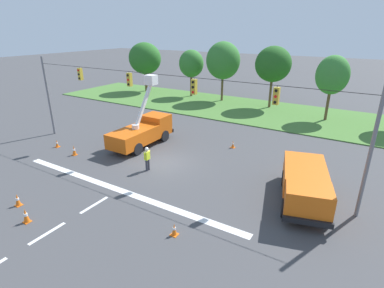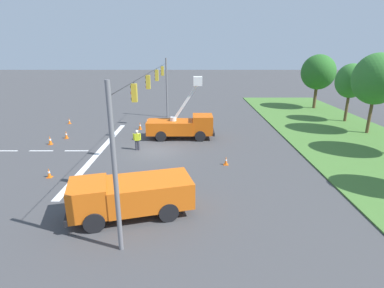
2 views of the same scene
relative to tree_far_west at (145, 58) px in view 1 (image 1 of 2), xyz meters
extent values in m
plane|color=#424244|center=(18.55, -20.62, -5.12)|extent=(200.00, 200.00, 0.00)
cube|color=#477533|center=(18.55, -2.62, -5.07)|extent=(56.00, 12.00, 0.10)
cube|color=silver|center=(18.55, -25.33, -5.11)|extent=(17.60, 0.50, 0.01)
cube|color=silver|center=(18.55, -27.33, -5.11)|extent=(0.20, 2.00, 0.01)
cube|color=silver|center=(18.55, -30.33, -5.11)|extent=(0.20, 2.00, 0.01)
cylinder|color=slate|center=(5.55, -20.62, -1.52)|extent=(0.20, 0.20, 7.20)
cylinder|color=slate|center=(31.55, -20.62, -1.52)|extent=(0.20, 0.20, 7.20)
cylinder|color=black|center=(18.55, -20.62, 1.48)|extent=(26.00, 0.03, 0.03)
cylinder|color=black|center=(10.41, -20.62, 1.43)|extent=(0.02, 0.02, 0.10)
cube|color=gold|center=(10.41, -20.62, 0.90)|extent=(0.32, 0.28, 0.96)
cylinder|color=red|center=(10.41, -20.78, 1.22)|extent=(0.16, 0.05, 0.16)
cylinder|color=black|center=(10.41, -20.78, 0.90)|extent=(0.16, 0.05, 0.16)
cylinder|color=black|center=(10.41, -20.78, 0.58)|extent=(0.16, 0.05, 0.16)
cylinder|color=black|center=(15.75, -20.62, 1.43)|extent=(0.02, 0.02, 0.10)
cube|color=gold|center=(15.75, -20.62, 0.90)|extent=(0.32, 0.28, 0.96)
cylinder|color=black|center=(15.75, -20.78, 1.22)|extent=(0.16, 0.05, 0.16)
cylinder|color=red|center=(15.75, -20.78, 0.90)|extent=(0.16, 0.05, 0.16)
cylinder|color=black|center=(15.75, -20.78, 0.58)|extent=(0.16, 0.05, 0.16)
cylinder|color=black|center=(21.24, -20.62, 1.43)|extent=(0.02, 0.02, 0.10)
cube|color=gold|center=(21.24, -20.62, 0.90)|extent=(0.32, 0.28, 0.96)
cylinder|color=black|center=(21.24, -20.78, 1.22)|extent=(0.16, 0.05, 0.16)
cylinder|color=black|center=(21.24, -20.78, 0.90)|extent=(0.16, 0.05, 0.16)
cylinder|color=red|center=(21.24, -20.78, 0.58)|extent=(0.16, 0.05, 0.16)
cylinder|color=black|center=(26.55, -20.62, 1.43)|extent=(0.02, 0.02, 0.10)
cube|color=gold|center=(26.55, -20.62, 0.90)|extent=(0.32, 0.28, 0.96)
cylinder|color=black|center=(26.55, -20.78, 1.22)|extent=(0.16, 0.05, 0.16)
cylinder|color=red|center=(26.55, -20.78, 0.90)|extent=(0.16, 0.05, 0.16)
cylinder|color=black|center=(26.55, -20.78, 0.58)|extent=(0.16, 0.05, 0.16)
cylinder|color=brown|center=(0.00, 0.00, -3.66)|extent=(0.42, 0.42, 2.91)
ellipsoid|color=#286623|center=(0.00, 0.00, 0.02)|extent=(5.22, 4.51, 4.76)
cylinder|color=brown|center=(8.12, 0.48, -3.49)|extent=(0.32, 0.32, 3.25)
ellipsoid|color=#33752D|center=(8.12, 0.48, -0.35)|extent=(3.58, 3.35, 3.85)
cylinder|color=brown|center=(13.25, 0.22, -3.35)|extent=(0.30, 0.30, 3.53)
ellipsoid|color=#33752D|center=(13.25, 0.22, 0.35)|extent=(4.56, 4.40, 4.91)
cylinder|color=brown|center=(20.11, -0.09, -3.32)|extent=(0.31, 0.31, 3.58)
ellipsoid|color=#235B1E|center=(20.11, -0.09, 0.31)|extent=(4.35, 4.20, 4.28)
cylinder|color=brown|center=(27.15, -2.39, -3.36)|extent=(0.30, 0.30, 3.52)
ellipsoid|color=#387F33|center=(27.15, -2.39, -0.17)|extent=(3.37, 2.97, 4.04)
cube|color=#D6560F|center=(14.81, -19.63, -4.00)|extent=(2.28, 4.35, 1.22)
cube|color=#D6560F|center=(14.81, -16.53, -3.74)|extent=(2.19, 1.87, 1.75)
cube|color=#1E2838|center=(14.81, -15.87, -3.43)|extent=(1.94, 0.10, 0.79)
cube|color=black|center=(14.81, -15.51, -4.47)|extent=(2.28, 0.16, 0.30)
cylinder|color=black|center=(13.76, -16.77, -4.62)|extent=(0.28, 1.00, 1.00)
cylinder|color=black|center=(15.86, -16.78, -4.62)|extent=(0.28, 1.00, 1.00)
cylinder|color=black|center=(13.76, -20.41, -4.62)|extent=(0.28, 1.00, 1.00)
cylinder|color=black|center=(15.85, -20.41, -4.62)|extent=(0.28, 1.00, 1.00)
cylinder|color=silver|center=(14.81, -19.32, -3.21)|extent=(0.60, 0.60, 0.36)
cube|color=white|center=(14.81, -18.17, -1.66)|extent=(0.24, 2.51, 3.59)
cube|color=white|center=(14.81, -17.01, 0.32)|extent=(0.90, 0.80, 0.80)
cube|color=orange|center=(28.50, -19.75, -3.93)|extent=(3.41, 4.71, 1.38)
cube|color=orange|center=(29.29, -22.67, -3.85)|extent=(2.69, 2.35, 1.53)
cube|color=#1E2838|center=(29.45, -23.28, -3.58)|extent=(1.99, 0.63, 0.69)
cube|color=black|center=(29.54, -23.62, -4.47)|extent=(2.35, 0.78, 0.30)
cylinder|color=black|center=(30.29, -22.15, -4.62)|extent=(0.53, 1.04, 1.00)
cylinder|color=black|center=(28.16, -22.72, -4.62)|extent=(0.53, 1.04, 1.00)
cylinder|color=black|center=(29.36, -18.73, -4.62)|extent=(0.53, 1.04, 1.00)
cylinder|color=black|center=(27.24, -19.30, -4.62)|extent=(0.53, 1.04, 1.00)
cylinder|color=#383842|center=(18.32, -22.09, -4.69)|extent=(0.18, 0.18, 0.85)
cylinder|color=#383842|center=(18.33, -22.29, -4.69)|extent=(0.18, 0.18, 0.85)
cube|color=#D8EA26|center=(18.33, -22.19, -3.97)|extent=(0.25, 0.41, 0.60)
cube|color=silver|center=(18.33, -22.19, -3.97)|extent=(0.09, 0.42, 0.62)
cylinder|color=#D8EA26|center=(18.32, -21.92, -3.94)|extent=(0.11, 0.11, 0.55)
cylinder|color=#D8EA26|center=(18.34, -22.46, -3.94)|extent=(0.11, 0.11, 0.55)
sphere|color=tan|center=(18.33, -22.19, -3.54)|extent=(0.22, 0.22, 0.22)
sphere|color=white|center=(18.33, -22.19, -3.48)|extent=(0.26, 0.26, 0.26)
cube|color=orange|center=(24.03, -27.14, -5.10)|extent=(0.36, 0.36, 0.03)
cone|color=orange|center=(24.03, -27.14, -4.77)|extent=(0.25, 0.25, 0.64)
cylinder|color=white|center=(24.03, -27.14, -4.74)|extent=(0.16, 0.16, 0.11)
cube|color=orange|center=(16.81, -30.30, -5.10)|extent=(0.36, 0.36, 0.03)
cone|color=orange|center=(16.81, -30.30, -4.70)|extent=(0.31, 0.31, 0.78)
cylinder|color=white|center=(16.81, -30.30, -4.66)|extent=(0.19, 0.19, 0.14)
cube|color=orange|center=(8.82, -22.70, -5.10)|extent=(0.36, 0.36, 0.03)
cone|color=orange|center=(8.82, -22.70, -4.77)|extent=(0.25, 0.25, 0.63)
cylinder|color=white|center=(8.82, -22.70, -4.74)|extent=(0.16, 0.16, 0.11)
cube|color=orange|center=(14.88, -29.63, -5.10)|extent=(0.36, 0.36, 0.03)
cone|color=orange|center=(14.88, -29.63, -4.73)|extent=(0.28, 0.28, 0.71)
cylinder|color=white|center=(14.88, -29.63, -4.69)|extent=(0.18, 0.18, 0.13)
cube|color=orange|center=(21.75, -15.02, -5.10)|extent=(0.36, 0.36, 0.03)
cone|color=orange|center=(21.75, -15.02, -4.78)|extent=(0.25, 0.25, 0.61)
cylinder|color=white|center=(21.75, -15.02, -4.75)|extent=(0.15, 0.15, 0.11)
cube|color=orange|center=(11.54, -23.09, -5.10)|extent=(0.36, 0.36, 0.03)
cone|color=orange|center=(11.54, -23.09, -4.70)|extent=(0.31, 0.31, 0.77)
cylinder|color=white|center=(11.54, -23.09, -4.66)|extent=(0.19, 0.19, 0.14)
camera|label=1|loc=(31.08, -37.05, 4.43)|focal=28.00mm
camera|label=2|loc=(42.50, -17.58, 3.16)|focal=28.00mm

